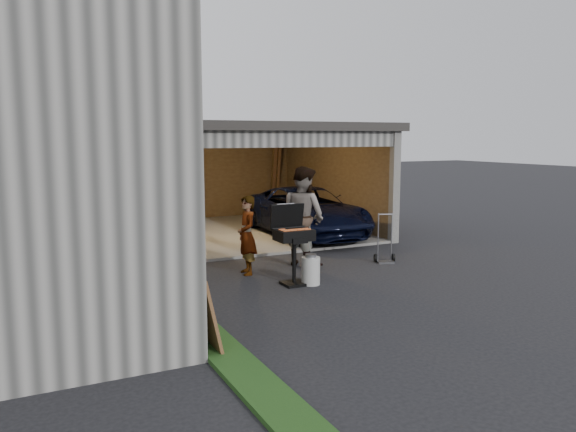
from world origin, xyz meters
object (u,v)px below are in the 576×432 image
Objects in this scene: minivan at (306,214)px; propane_tank at (311,271)px; plywood_panel at (203,311)px; bbq_grill at (293,238)px; hand_truck at (385,253)px; woman at (247,235)px; man at (303,216)px.

minivan reaches higher than propane_tank.
bbq_grill is at bearing 43.16° from plywood_panel.
hand_truck is at bearing -86.20° from minivan.
man is (1.30, 0.20, 0.25)m from woman.
plywood_panel is (-2.61, -2.05, 0.23)m from propane_tank.
minivan is 3.14× the size of bbq_grill.
propane_tank is 2.38m from hand_truck.
man is 2.07× the size of plywood_panel.
propane_tank is (-2.15, -4.19, -0.37)m from minivan.
bbq_grill is (0.44, -1.06, 0.09)m from woman.
plywood_panel is 5.64m from hand_truck.
man is at bearing -116.45° from minivan.
hand_truck is at bearing 21.17° from propane_tank.
man is at bearing 47.12° from plywood_panel.
woman is 1.15m from bbq_grill.
hand_truck is at bearing 16.14° from bbq_grill.
man is 1.42× the size of bbq_grill.
minivan is at bearing -45.00° from man.
minivan is 2.21× the size of man.
bbq_grill is 3.22m from plywood_panel.
minivan is at bearing 62.86° from propane_tank.
hand_truck is (2.93, -0.34, -0.55)m from woman.
minivan reaches higher than hand_truck.
propane_tank is (-0.59, -1.39, -0.75)m from man.
man reaches higher than hand_truck.
woman is at bearing 59.66° from plywood_panel.
woman is at bearing 112.40° from bbq_grill.
plywood_panel is at bearing -124.63° from minivan.
plywood_panel is (-2.34, -2.19, -0.36)m from bbq_grill.
bbq_grill reaches higher than plywood_panel.
hand_truck is (1.63, -0.54, -0.80)m from man.
bbq_grill reaches higher than minivan.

